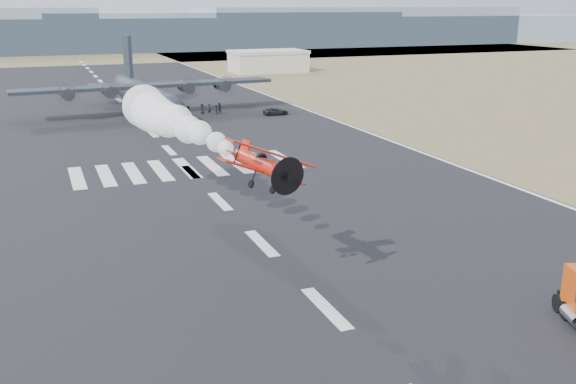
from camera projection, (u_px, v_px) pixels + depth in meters
scrub_far at (75, 56)px, 234.04m from camera, size 500.00×80.00×0.00m
runway_markings at (169, 150)px, 82.27m from camera, size 60.00×260.00×0.01m
ridge_seg_d at (69, 34)px, 259.00m from camera, size 150.00×50.00×13.00m
ridge_seg_e at (224, 30)px, 281.64m from camera, size 150.00×50.00×15.00m
ridge_seg_f at (356, 26)px, 304.28m from camera, size 150.00×50.00×17.00m
ridge_seg_g at (469, 28)px, 327.76m from camera, size 150.00×50.00×13.00m
hangar_right at (268, 61)px, 178.00m from camera, size 20.50×12.50×5.90m
aerobatic_biplane at (264, 164)px, 38.84m from camera, size 6.06×5.82×3.71m
smoke_trail at (160, 113)px, 56.36m from camera, size 4.94×24.59×4.04m
transport_aircraft at (145, 94)px, 110.04m from camera, size 43.82×36.04×12.65m
support_vehicle at (276, 111)px, 108.65m from camera, size 4.28×2.01×1.18m
crew_a at (148, 117)px, 100.95m from camera, size 0.71×0.79×1.86m
crew_b at (188, 111)px, 106.49m from camera, size 0.98×1.05×1.84m
crew_c at (216, 110)px, 108.57m from camera, size 1.08×1.23×1.76m
crew_d at (131, 115)px, 103.48m from camera, size 1.02×0.69×1.60m
crew_e at (202, 109)px, 109.80m from camera, size 0.85×0.98×1.71m
crew_f at (177, 114)px, 104.53m from camera, size 0.87×1.65×1.70m
crew_g at (210, 109)px, 109.25m from camera, size 0.62×0.73×1.83m
crew_h at (219, 108)px, 109.97m from camera, size 0.98×0.70×1.84m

